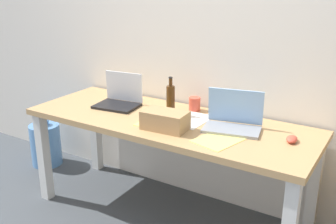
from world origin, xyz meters
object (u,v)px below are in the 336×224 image
at_px(desk, 168,132).
at_px(coffee_mug, 195,104).
at_px(laptop_right, 233,120).
at_px(laptop_left, 119,99).
at_px(cardboard_box, 165,120).
at_px(water_cooler_jug, 46,144).
at_px(beer_bottle, 171,100).
at_px(computer_mouse, 292,139).

xyz_separation_m(desk, coffee_mug, (0.06, 0.25, 0.14)).
height_order(desk, laptop_right, laptop_right).
xyz_separation_m(laptop_left, cardboard_box, (0.52, -0.22, 0.01)).
bearing_deg(desk, water_cooler_jug, 175.10).
xyz_separation_m(desk, laptop_right, (0.43, 0.06, 0.15)).
xyz_separation_m(beer_bottle, cardboard_box, (0.11, -0.24, -0.05)).
xyz_separation_m(coffee_mug, water_cooler_jug, (-1.42, -0.13, -0.58)).
relative_size(beer_bottle, cardboard_box, 0.96).
bearing_deg(computer_mouse, desk, 176.39).
xyz_separation_m(computer_mouse, cardboard_box, (-0.71, -0.21, 0.04)).
bearing_deg(water_cooler_jug, laptop_left, -3.53).
distance_m(beer_bottle, computer_mouse, 0.83).
bearing_deg(coffee_mug, water_cooler_jug, -174.68).
bearing_deg(desk, laptop_right, 8.28).
xyz_separation_m(desk, beer_bottle, (-0.03, 0.09, 0.20)).
distance_m(laptop_left, beer_bottle, 0.42).
bearing_deg(water_cooler_jug, laptop_right, -1.72).
distance_m(desk, laptop_right, 0.46).
height_order(laptop_right, computer_mouse, laptop_right).
bearing_deg(laptop_right, computer_mouse, -1.88).
bearing_deg(computer_mouse, laptop_right, 170.87).
bearing_deg(cardboard_box, water_cooler_jug, 169.14).
bearing_deg(cardboard_box, laptop_left, 157.42).
height_order(computer_mouse, coffee_mug, coffee_mug).
relative_size(cardboard_box, water_cooler_jug, 0.65).
distance_m(laptop_right, cardboard_box, 0.41).
xyz_separation_m(cardboard_box, coffee_mug, (-0.01, 0.41, -0.01)).
bearing_deg(beer_bottle, coffee_mug, 59.03).
height_order(desk, cardboard_box, cardboard_box).
relative_size(cardboard_box, coffee_mug, 2.87).
relative_size(coffee_mug, water_cooler_jug, 0.23).
height_order(cardboard_box, water_cooler_jug, cardboard_box).
bearing_deg(laptop_right, coffee_mug, 152.99).
bearing_deg(cardboard_box, computer_mouse, 16.26).
xyz_separation_m(laptop_left, beer_bottle, (0.42, 0.03, 0.06)).
bearing_deg(coffee_mug, computer_mouse, -15.18).
bearing_deg(laptop_right, laptop_left, -179.86).
distance_m(beer_bottle, coffee_mug, 0.20).
bearing_deg(water_cooler_jug, beer_bottle, -1.29).
distance_m(desk, coffee_mug, 0.29).
distance_m(desk, water_cooler_jug, 1.43).
bearing_deg(cardboard_box, beer_bottle, 114.06).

